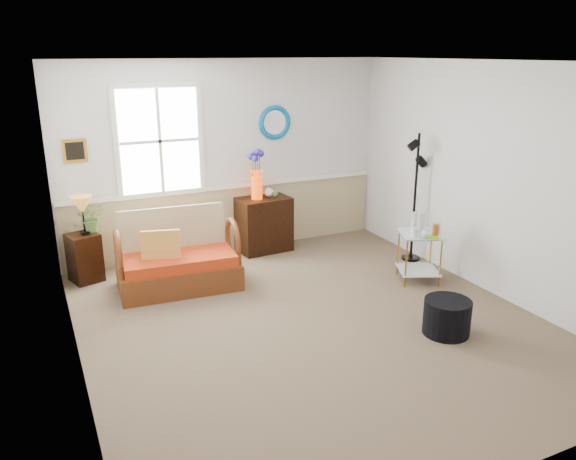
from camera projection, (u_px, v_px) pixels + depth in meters
name	position (u px, v px, depth m)	size (l,w,h in m)	color
floor	(311.00, 322.00, 5.82)	(4.50, 5.00, 0.01)	#806951
ceiling	(315.00, 61.00, 5.03)	(4.50, 5.00, 0.01)	white
walls	(313.00, 201.00, 5.43)	(4.51, 5.01, 2.60)	silver
wainscot	(229.00, 219.00, 7.82)	(4.46, 0.02, 0.90)	tan
chair_rail	(229.00, 186.00, 7.67)	(4.46, 0.04, 0.06)	white
window	(160.00, 141.00, 7.09)	(1.14, 0.06, 1.44)	white
picture	(75.00, 151.00, 6.70)	(0.28, 0.03, 0.28)	gold
mirror	(275.00, 122.00, 7.71)	(0.47, 0.47, 0.07)	#0287C1
loveseat	(178.00, 251.00, 6.56)	(1.39, 0.79, 0.91)	#5F290E
throw_pillow	(161.00, 250.00, 6.42)	(0.44, 0.11, 0.44)	#C35A1A
lamp_stand	(85.00, 258.00, 6.80)	(0.34, 0.34, 0.60)	black
table_lamp	(83.00, 216.00, 6.64)	(0.26, 0.26, 0.47)	#BE772B
potted_plant	(91.00, 221.00, 6.76)	(0.32, 0.36, 0.28)	#4D7736
cabinet	(264.00, 224.00, 7.83)	(0.71, 0.46, 0.76)	black
flower_vase	(257.00, 175.00, 7.56)	(0.19, 0.19, 0.66)	#F44508
side_table	(419.00, 257.00, 6.79)	(0.48, 0.48, 0.61)	gold
tabletop_items	(426.00, 225.00, 6.62)	(0.40, 0.40, 0.24)	silver
floor_lamp	(415.00, 198.00, 7.34)	(0.25, 0.25, 1.70)	black
ottoman	(447.00, 317.00, 5.55)	(0.46, 0.46, 0.36)	black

